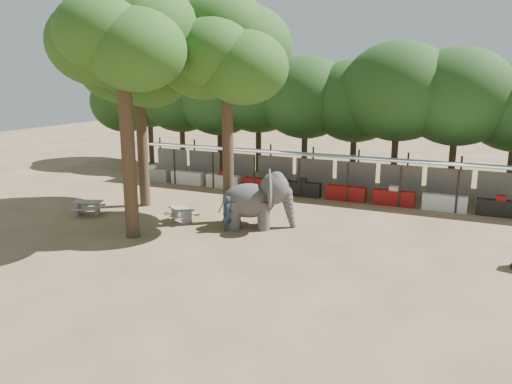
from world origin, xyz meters
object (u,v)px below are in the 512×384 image
at_px(yard_tree_left, 138,60).
at_px(yard_tree_center, 122,33).
at_px(yard_tree_back, 226,51).
at_px(elephant, 258,200).
at_px(handler, 229,214).
at_px(picnic_table_far, 181,213).
at_px(picnic_table_near, 88,206).

relative_size(yard_tree_left, yard_tree_center, 0.92).
bearing_deg(yard_tree_back, elephant, -12.79).
xyz_separation_m(yard_tree_left, elephant, (7.89, -1.43, -6.78)).
height_order(yard_tree_center, elephant, yard_tree_center).
distance_m(handler, picnic_table_far, 3.01).
height_order(yard_tree_center, handler, yard_tree_center).
xyz_separation_m(yard_tree_left, yard_tree_back, (6.00, -1.00, 0.34)).
bearing_deg(picnic_table_near, elephant, -11.85).
xyz_separation_m(yard_tree_center, picnic_table_far, (0.89, 2.83, -8.74)).
relative_size(yard_tree_back, handler, 6.51).
xyz_separation_m(yard_tree_left, picnic_table_far, (3.89, -2.17, -7.73)).
bearing_deg(elephant, yard_tree_center, -167.28).
relative_size(yard_tree_left, yard_tree_back, 0.97).
distance_m(yard_tree_center, picnic_table_far, 9.23).
relative_size(yard_tree_back, picnic_table_near, 5.91).
bearing_deg(handler, elephant, 0.73).
xyz_separation_m(yard_tree_back, picnic_table_near, (-7.46, -2.13, -8.05)).
bearing_deg(picnic_table_far, elephant, 34.80).
bearing_deg(picnic_table_far, picnic_table_near, -145.44).
bearing_deg(handler, picnic_table_near, 136.86).
distance_m(handler, picnic_table_near, 8.34).
xyz_separation_m(yard_tree_back, handler, (0.85, -1.58, -7.67)).
xyz_separation_m(yard_tree_center, picnic_table_near, (-4.46, 1.87, -8.71)).
bearing_deg(elephant, handler, -155.71).
xyz_separation_m(handler, picnic_table_near, (-8.31, -0.56, -0.38)).
relative_size(handler, picnic_table_far, 0.95).
relative_size(yard_tree_left, picnic_table_far, 5.98).
xyz_separation_m(yard_tree_back, elephant, (1.89, -0.43, -7.12)).
height_order(yard_tree_left, yard_tree_center, yard_tree_center).
bearing_deg(yard_tree_left, handler, -20.61).
relative_size(yard_tree_back, picnic_table_far, 6.17).
distance_m(yard_tree_left, handler, 10.35).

